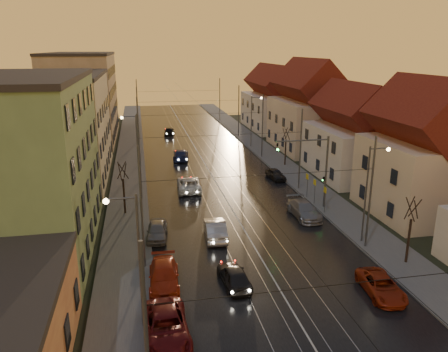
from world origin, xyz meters
TOP-DOWN VIEW (x-y plane):
  - ground at (0.00, 0.00)m, footprint 160.00×160.00m
  - road at (0.00, 40.00)m, footprint 16.00×120.00m
  - sidewalk_left at (-10.00, 40.00)m, footprint 4.00×120.00m
  - sidewalk_right at (10.00, 40.00)m, footprint 4.00×120.00m
  - tram_rail_0 at (-2.20, 40.00)m, footprint 0.06×120.00m
  - tram_rail_1 at (-0.77, 40.00)m, footprint 0.06×120.00m
  - tram_rail_2 at (0.77, 40.00)m, footprint 0.06×120.00m
  - tram_rail_3 at (2.20, 40.00)m, footprint 0.06×120.00m
  - apartment_left_1 at (-17.50, 14.00)m, footprint 10.00×18.00m
  - apartment_left_2 at (-17.50, 34.00)m, footprint 10.00×20.00m
  - apartment_left_3 at (-17.50, 58.00)m, footprint 10.00×24.00m
  - house_right_1 at (17.00, 15.00)m, footprint 8.67×10.20m
  - house_right_2 at (17.00, 28.00)m, footprint 9.18×12.24m
  - house_right_3 at (17.00, 43.00)m, footprint 9.18×14.28m
  - house_right_4 at (17.00, 61.00)m, footprint 9.18×16.32m
  - catenary_pole_l_1 at (-8.60, 9.00)m, footprint 0.16×0.16m
  - catenary_pole_r_1 at (8.60, 9.00)m, footprint 0.16×0.16m
  - catenary_pole_l_2 at (-8.60, 24.00)m, footprint 0.16×0.16m
  - catenary_pole_r_2 at (8.60, 24.00)m, footprint 0.16×0.16m
  - catenary_pole_l_3 at (-8.60, 39.00)m, footprint 0.16×0.16m
  - catenary_pole_r_3 at (8.60, 39.00)m, footprint 0.16×0.16m
  - catenary_pole_l_4 at (-8.60, 54.00)m, footprint 0.16×0.16m
  - catenary_pole_r_4 at (8.60, 54.00)m, footprint 0.16×0.16m
  - catenary_pole_l_5 at (-8.60, 72.00)m, footprint 0.16×0.16m
  - catenary_pole_r_5 at (8.60, 72.00)m, footprint 0.16×0.16m
  - street_lamp_0 at (-9.10, 2.00)m, footprint 1.75×0.32m
  - street_lamp_1 at (9.10, 10.00)m, footprint 1.75×0.32m
  - street_lamp_2 at (-9.10, 30.00)m, footprint 1.75×0.32m
  - street_lamp_3 at (9.10, 46.00)m, footprint 1.75×0.32m
  - traffic_light_mast at (7.99, 18.00)m, footprint 5.30×0.32m
  - bare_tree_0 at (-10.20, 20.00)m, footprint 1.09×1.09m
  - bare_tree_1 at (10.20, 6.00)m, footprint 1.09×1.09m
  - bare_tree_2 at (10.40, 34.00)m, footprint 1.09×1.09m
  - driving_car_0 at (-2.79, 5.51)m, footprint 1.90×4.14m
  - driving_car_1 at (-2.73, 13.14)m, footprint 1.99×4.85m
  - driving_car_2 at (-3.42, 25.96)m, footprint 2.75×5.48m
  - driving_car_3 at (-2.96, 39.87)m, footprint 2.64×5.31m
  - driving_car_4 at (-3.23, 58.26)m, footprint 2.18×4.45m
  - parked_left_1 at (-7.59, 0.76)m, footprint 2.54×5.27m
  - parked_left_2 at (-7.38, 6.36)m, footprint 2.17×4.90m
  - parked_left_3 at (-7.47, 13.99)m, footprint 2.04×4.20m
  - parked_right_0 at (6.20, 2.58)m, footprint 2.42×4.54m
  - parked_right_1 at (6.20, 16.14)m, footprint 2.16×5.12m
  - parked_right_2 at (7.27, 28.26)m, footprint 1.94×3.83m

SIDE VIEW (x-z plane):
  - ground at x=0.00m, z-range 0.00..0.00m
  - road at x=0.00m, z-range 0.00..0.04m
  - tram_rail_0 at x=-2.20m, z-range 0.04..0.07m
  - tram_rail_1 at x=-0.77m, z-range 0.04..0.07m
  - tram_rail_2 at x=0.77m, z-range 0.04..0.07m
  - tram_rail_3 at x=2.20m, z-range 0.04..0.07m
  - sidewalk_left at x=-10.00m, z-range 0.00..0.15m
  - sidewalk_right at x=10.00m, z-range 0.00..0.15m
  - parked_right_0 at x=6.20m, z-range 0.00..1.21m
  - parked_right_2 at x=7.27m, z-range 0.00..1.25m
  - driving_car_0 at x=-2.79m, z-range 0.00..1.37m
  - parked_left_3 at x=-7.47m, z-range 0.00..1.38m
  - parked_left_2 at x=-7.38m, z-range 0.00..1.40m
  - parked_left_1 at x=-7.59m, z-range 0.00..1.45m
  - driving_car_4 at x=-3.23m, z-range 0.00..1.46m
  - parked_right_1 at x=6.20m, z-range 0.00..1.47m
  - driving_car_3 at x=-2.96m, z-range 0.00..1.48m
  - driving_car_2 at x=-3.42m, z-range 0.00..1.49m
  - driving_car_1 at x=-2.73m, z-range 0.00..1.56m
  - bare_tree_0 at x=-10.20m, z-range -0.07..5.04m
  - bare_tree_1 at x=10.20m, z-range -0.07..5.04m
  - bare_tree_2 at x=10.40m, z-range -0.07..5.04m
  - catenary_pole_l_1 at x=-8.60m, z-range 0.00..9.00m
  - catenary_pole_r_1 at x=8.60m, z-range 0.00..9.00m
  - catenary_pole_l_2 at x=-8.60m, z-range 0.00..9.00m
  - catenary_pole_r_2 at x=8.60m, z-range 0.00..9.00m
  - catenary_pole_l_3 at x=-8.60m, z-range 0.00..9.00m
  - catenary_pole_r_3 at x=8.60m, z-range 0.00..9.00m
  - catenary_pole_l_4 at x=-8.60m, z-range 0.00..9.00m
  - catenary_pole_r_4 at x=8.60m, z-range 0.00..9.00m
  - catenary_pole_l_5 at x=-8.60m, z-range 0.00..9.00m
  - catenary_pole_r_5 at x=8.60m, z-range 0.00..9.00m
  - traffic_light_mast at x=7.99m, z-range 1.00..8.20m
  - house_right_2 at x=17.00m, z-range 0.04..9.24m
  - street_lamp_0 at x=-9.10m, z-range 0.89..8.89m
  - street_lamp_1 at x=9.10m, z-range 0.89..8.89m
  - street_lamp_2 at x=-9.10m, z-range 0.89..8.89m
  - street_lamp_3 at x=9.10m, z-range 0.89..8.89m
  - house_right_4 at x=17.00m, z-range 0.05..10.05m
  - house_right_1 at x=17.00m, z-range 0.05..10.85m
  - house_right_3 at x=17.00m, z-range 0.05..11.55m
  - apartment_left_2 at x=-17.50m, z-range 0.00..12.00m
  - apartment_left_1 at x=-17.50m, z-range 0.00..13.00m
  - apartment_left_3 at x=-17.50m, z-range 0.00..14.00m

